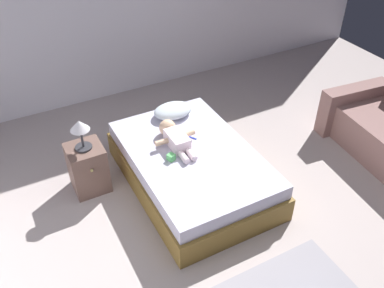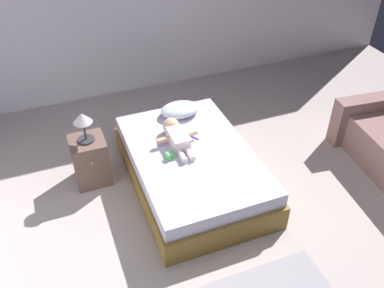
% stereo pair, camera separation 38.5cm
% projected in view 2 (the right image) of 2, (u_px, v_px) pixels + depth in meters
% --- Properties ---
extents(ground_plane, '(8.00, 8.00, 0.00)m').
position_uv_depth(ground_plane, '(243.00, 225.00, 4.02)').
color(ground_plane, '#B1A3A1').
extents(bed, '(1.23, 1.88, 0.43)m').
position_uv_depth(bed, '(192.00, 168.00, 4.37)').
color(bed, brown).
rests_on(bed, ground_plane).
extents(pillow, '(0.45, 0.33, 0.13)m').
position_uv_depth(pillow, '(180.00, 110.00, 4.75)').
color(pillow, silver).
rests_on(pillow, bed).
extents(baby, '(0.45, 0.63, 0.18)m').
position_uv_depth(baby, '(176.00, 135.00, 4.33)').
color(baby, white).
rests_on(baby, bed).
extents(toothbrush, '(0.08, 0.12, 0.02)m').
position_uv_depth(toothbrush, '(193.00, 137.00, 4.42)').
color(toothbrush, blue).
rests_on(toothbrush, bed).
extents(nightstand, '(0.36, 0.39, 0.53)m').
position_uv_depth(nightstand, '(90.00, 160.00, 4.39)').
color(nightstand, brown).
rests_on(nightstand, ground_plane).
extents(lamp, '(0.19, 0.19, 0.33)m').
position_uv_depth(lamp, '(83.00, 121.00, 4.08)').
color(lamp, '#333338').
rests_on(lamp, nightstand).
extents(toy_block, '(0.09, 0.09, 0.07)m').
position_uv_depth(toy_block, '(170.00, 156.00, 4.13)').
color(toy_block, '#5CC468').
rests_on(toy_block, bed).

